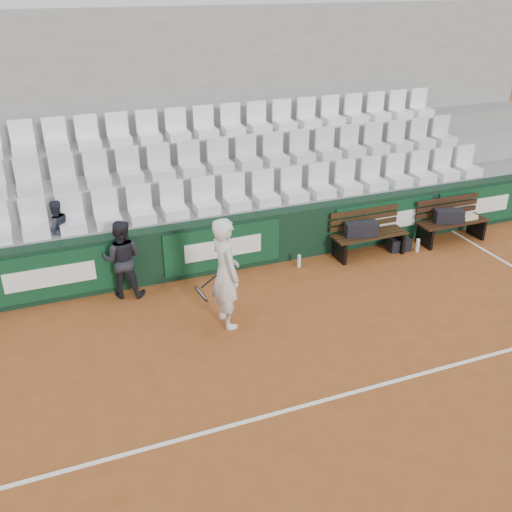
{
  "coord_description": "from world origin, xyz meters",
  "views": [
    {
      "loc": [
        -3.01,
        -5.1,
        5.01
      ],
      "look_at": [
        -0.11,
        2.4,
        1.0
      ],
      "focal_mm": 40.0,
      "sensor_mm": 36.0,
      "label": 1
    }
  ],
  "objects": [
    {
      "name": "sports_bag_ground",
      "position": [
        3.39,
        3.48,
        0.13
      ],
      "size": [
        0.45,
        0.3,
        0.26
      ],
      "primitive_type": "cube",
      "rotation": [
        0.0,
        0.0,
        -0.11
      ],
      "color": "black",
      "rests_on": "ground"
    },
    {
      "name": "sports_bag_left",
      "position": [
        2.5,
        3.53,
        0.58
      ],
      "size": [
        0.67,
        0.39,
        0.27
      ],
      "primitive_type": "cube",
      "rotation": [
        0.0,
        0.0,
        -0.21
      ],
      "color": "black",
      "rests_on": "bench_left"
    },
    {
      "name": "grandstand_rear_wall",
      "position": [
        0.0,
        7.15,
        2.2
      ],
      "size": [
        18.0,
        0.3,
        4.4
      ],
      "primitive_type": "cube",
      "color": "#969693",
      "rests_on": "ground"
    },
    {
      "name": "bench_right",
      "position": [
        4.64,
        3.48,
        0.23
      ],
      "size": [
        1.5,
        0.56,
        0.45
      ],
      "primitive_type": "cube",
      "color": "black",
      "rests_on": "ground"
    },
    {
      "name": "grandstand_tier_front",
      "position": [
        0.0,
        4.62,
        0.5
      ],
      "size": [
        18.0,
        0.95,
        1.0
      ],
      "primitive_type": "cube",
      "color": "gray",
      "rests_on": "ground"
    },
    {
      "name": "court_baseline",
      "position": [
        0.0,
        0.0,
        0.0
      ],
      "size": [
        18.0,
        0.06,
        0.01
      ],
      "primitive_type": "cube",
      "color": "white",
      "rests_on": "ground"
    },
    {
      "name": "seat_row_mid",
      "position": [
        0.0,
        5.4,
        1.77
      ],
      "size": [
        11.9,
        0.44,
        0.63
      ],
      "primitive_type": "cube",
      "color": "silver",
      "rests_on": "grandstand_tier_mid"
    },
    {
      "name": "spectator_c",
      "position": [
        -2.97,
        4.5,
        1.51
      ],
      "size": [
        0.59,
        0.52,
        1.03
      ],
      "primitive_type": "imported",
      "rotation": [
        0.0,
        0.0,
        3.45
      ],
      "color": "#202531",
      "rests_on": "grandstand_tier_front"
    },
    {
      "name": "bench_left",
      "position": [
        2.71,
        3.53,
        0.23
      ],
      "size": [
        1.5,
        0.56,
        0.45
      ],
      "primitive_type": "cube",
      "color": "#321F0F",
      "rests_on": "ground"
    },
    {
      "name": "back_barrier",
      "position": [
        0.07,
        3.99,
        0.5
      ],
      "size": [
        18.0,
        0.34,
        1.0
      ],
      "color": "black",
      "rests_on": "ground"
    },
    {
      "name": "ground",
      "position": [
        0.0,
        0.0,
        0.0
      ],
      "size": [
        80.0,
        80.0,
        0.0
      ],
      "primitive_type": "plane",
      "color": "brown",
      "rests_on": "ground"
    },
    {
      "name": "water_bottle_far",
      "position": [
        3.7,
        3.3,
        0.13
      ],
      "size": [
        0.08,
        0.08,
        0.27
      ],
      "primitive_type": "cylinder",
      "color": "silver",
      "rests_on": "ground"
    },
    {
      "name": "seat_row_front",
      "position": [
        0.0,
        4.45,
        1.31
      ],
      "size": [
        11.9,
        0.44,
        0.63
      ],
      "primitive_type": "cube",
      "color": "white",
      "rests_on": "grandstand_tier_front"
    },
    {
      "name": "water_bottle_near",
      "position": [
        1.21,
        3.55,
        0.12
      ],
      "size": [
        0.07,
        0.07,
        0.25
      ],
      "primitive_type": "cylinder",
      "color": "silver",
      "rests_on": "ground"
    },
    {
      "name": "towel",
      "position": [
        5.0,
        3.46,
        0.49
      ],
      "size": [
        0.32,
        0.24,
        0.09
      ],
      "primitive_type": "cube",
      "rotation": [
        0.0,
        0.0,
        -0.01
      ],
      "color": "beige",
      "rests_on": "bench_right"
    },
    {
      "name": "sports_bag_right",
      "position": [
        4.5,
        3.47,
        0.58
      ],
      "size": [
        0.62,
        0.43,
        0.26
      ],
      "primitive_type": "cube",
      "rotation": [
        0.0,
        0.0,
        -0.33
      ],
      "color": "black",
      "rests_on": "bench_right"
    },
    {
      "name": "tennis_player",
      "position": [
        -0.68,
        2.21,
        0.9
      ],
      "size": [
        0.74,
        0.7,
        1.81
      ],
      "color": "silver",
      "rests_on": "ground"
    },
    {
      "name": "grandstand_tier_mid",
      "position": [
        0.0,
        5.58,
        0.72
      ],
      "size": [
        18.0,
        0.95,
        1.45
      ],
      "primitive_type": "cube",
      "color": "#969693",
      "rests_on": "ground"
    },
    {
      "name": "seat_row_back",
      "position": [
        0.0,
        6.35,
        2.21
      ],
      "size": [
        11.9,
        0.44,
        0.63
      ],
      "primitive_type": "cube",
      "color": "white",
      "rests_on": "grandstand_tier_back"
    },
    {
      "name": "ball_kid",
      "position": [
        -2.03,
        3.68,
        0.69
      ],
      "size": [
        0.81,
        0.71,
        1.39
      ],
      "primitive_type": "imported",
      "rotation": [
        0.0,
        0.0,
        2.82
      ],
      "color": "black",
      "rests_on": "ground"
    },
    {
      "name": "grandstand_tier_back",
      "position": [
        0.0,
        6.53,
        0.95
      ],
      "size": [
        18.0,
        0.95,
        1.9
      ],
      "primitive_type": "cube",
      "color": "gray",
      "rests_on": "ground"
    }
  ]
}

